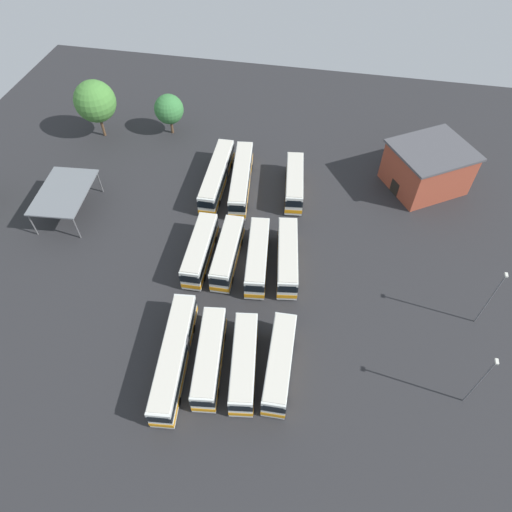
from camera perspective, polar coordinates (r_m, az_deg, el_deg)
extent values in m
plane|color=#28282B|center=(58.85, -1.63, -1.04)|extent=(106.87, 106.87, 0.00)
cube|color=silver|center=(68.72, -4.95, 10.05)|extent=(14.13, 2.85, 3.19)
cube|color=beige|center=(67.68, -5.05, 11.14)|extent=(13.56, 2.64, 0.14)
cube|color=black|center=(68.40, -4.98, 10.38)|extent=(14.20, 2.89, 1.02)
cube|color=orange|center=(69.30, -4.91, 9.48)|extent=(14.20, 2.89, 0.64)
cube|color=black|center=(63.24, -6.39, 6.44)|extent=(0.12, 2.01, 1.17)
cube|color=#47474C|center=(69.88, -4.67, 10.85)|extent=(0.97, 2.52, 3.06)
cylinder|color=black|center=(66.25, -4.75, 6.65)|extent=(1.01, 0.33, 1.00)
cylinder|color=black|center=(66.74, -6.64, 6.84)|extent=(1.01, 0.33, 1.00)
cylinder|color=black|center=(72.66, -3.24, 11.30)|extent=(1.01, 0.33, 1.00)
cylinder|color=black|center=(73.11, -5.00, 11.45)|extent=(1.01, 0.33, 1.00)
cube|color=silver|center=(68.01, -1.88, 9.73)|extent=(14.26, 4.16, 3.19)
cube|color=beige|center=(66.95, -1.92, 10.82)|extent=(13.67, 3.90, 0.14)
cube|color=black|center=(67.68, -1.89, 10.06)|extent=(14.33, 4.20, 1.02)
cube|color=orange|center=(68.58, -1.86, 9.16)|extent=(14.33, 4.20, 0.64)
cube|color=black|center=(62.38, -2.48, 6.01)|extent=(0.31, 2.00, 1.17)
cube|color=#47474C|center=(69.19, -1.76, 10.55)|extent=(1.20, 2.59, 3.06)
cylinder|color=black|center=(65.60, -1.21, 6.32)|extent=(1.03, 0.42, 1.00)
cylinder|color=black|center=(65.80, -3.18, 6.40)|extent=(1.03, 0.42, 1.00)
cylinder|color=black|center=(72.16, -0.63, 11.06)|extent=(1.03, 0.42, 1.00)
cylinder|color=black|center=(72.34, -2.44, 11.13)|extent=(1.03, 0.42, 1.00)
cube|color=silver|center=(67.53, 4.87, 9.22)|extent=(10.66, 3.70, 3.19)
cube|color=beige|center=(66.47, 4.96, 10.31)|extent=(10.22, 3.46, 0.14)
cube|color=black|center=(67.20, 4.90, 9.55)|extent=(10.71, 3.75, 1.02)
cube|color=orange|center=(68.11, 4.82, 8.65)|extent=(10.71, 3.75, 0.64)
cube|color=black|center=(63.22, 4.83, 6.57)|extent=(0.30, 2.00, 1.17)
cylinder|color=black|center=(66.09, 5.72, 6.43)|extent=(1.03, 0.42, 1.00)
cylinder|color=black|center=(66.02, 3.76, 6.54)|extent=(1.03, 0.42, 1.00)
cylinder|color=black|center=(70.95, 5.76, 10.00)|extent=(1.03, 0.42, 1.00)
cylinder|color=black|center=(70.88, 3.91, 10.11)|extent=(1.03, 0.42, 1.00)
cube|color=silver|center=(58.33, -7.08, 0.74)|extent=(10.59, 2.81, 3.19)
cube|color=beige|center=(57.09, -7.24, 1.83)|extent=(10.16, 2.60, 0.14)
cube|color=black|center=(57.95, -7.13, 1.07)|extent=(10.64, 2.84, 1.02)
cube|color=orange|center=(59.00, -7.00, 0.17)|extent=(10.64, 2.84, 0.64)
cube|color=black|center=(54.71, -8.44, -2.95)|extent=(0.13, 2.01, 1.17)
cylinder|color=black|center=(57.19, -6.63, -2.75)|extent=(1.01, 0.33, 1.00)
cylinder|color=black|center=(57.70, -8.80, -2.45)|extent=(1.01, 0.33, 1.00)
cylinder|color=black|center=(61.20, -5.22, 2.03)|extent=(1.01, 0.33, 1.00)
cylinder|color=black|center=(61.68, -7.26, 2.26)|extent=(1.01, 0.33, 1.00)
cube|color=silver|center=(57.70, -3.62, 0.40)|extent=(10.50, 2.76, 3.19)
cube|color=beige|center=(56.45, -3.70, 1.50)|extent=(10.08, 2.55, 0.14)
cube|color=black|center=(57.31, -3.65, 0.73)|extent=(10.55, 2.80, 1.02)
cube|color=orange|center=(58.38, -3.58, -0.17)|extent=(10.55, 2.80, 0.64)
cube|color=black|center=(54.06, -4.77, -3.32)|extent=(0.12, 2.01, 1.17)
cylinder|color=black|center=(56.63, -3.10, -3.11)|extent=(1.01, 0.33, 1.00)
cylinder|color=black|center=(57.01, -5.32, -2.81)|extent=(1.01, 0.33, 1.00)
cylinder|color=black|center=(60.65, -1.90, 1.70)|extent=(1.01, 0.33, 1.00)
cylinder|color=black|center=(61.01, -3.98, 1.95)|extent=(1.01, 0.33, 1.00)
cube|color=silver|center=(57.14, 0.19, -0.12)|extent=(11.14, 3.72, 3.19)
cube|color=beige|center=(55.87, 0.19, 0.98)|extent=(10.68, 3.48, 0.14)
cube|color=black|center=(56.75, 0.19, 0.21)|extent=(11.20, 3.77, 1.02)
cube|color=orange|center=(57.82, 0.19, -0.69)|extent=(11.20, 3.77, 0.64)
cube|color=black|center=(53.28, -0.23, -4.19)|extent=(0.30, 2.00, 1.17)
cylinder|color=black|center=(56.09, 1.08, -3.75)|extent=(1.03, 0.42, 1.00)
cylinder|color=black|center=(56.19, -1.21, -3.61)|extent=(1.03, 0.42, 1.00)
cylinder|color=black|center=(60.37, 1.48, 1.41)|extent=(1.03, 0.42, 1.00)
cylinder|color=black|center=(60.46, -0.65, 1.53)|extent=(1.03, 0.42, 1.00)
cube|color=silver|center=(57.25, 3.99, -0.15)|extent=(11.21, 4.02, 3.19)
cube|color=beige|center=(55.99, 4.08, 0.95)|extent=(10.75, 3.77, 0.14)
cube|color=black|center=(56.86, 4.02, 0.18)|extent=(11.27, 4.07, 1.02)
cube|color=orange|center=(57.93, 3.94, -0.72)|extent=(11.27, 4.07, 0.64)
cube|color=black|center=(53.37, 4.02, -4.24)|extent=(0.35, 1.99, 1.17)
cylinder|color=black|center=(56.28, 5.06, -3.75)|extent=(1.03, 0.44, 1.00)
cylinder|color=black|center=(56.19, 2.76, -3.68)|extent=(1.03, 0.44, 1.00)
cylinder|color=black|center=(60.59, 4.99, 1.42)|extent=(1.03, 0.44, 1.00)
cylinder|color=black|center=(60.50, 2.86, 1.50)|extent=(1.03, 0.44, 1.00)
cube|color=silver|center=(50.06, -10.30, -12.43)|extent=(14.25, 3.98, 3.19)
cube|color=beige|center=(48.61, -10.57, -11.51)|extent=(13.66, 3.72, 0.14)
cube|color=black|center=(49.61, -10.38, -12.16)|extent=(14.32, 4.02, 1.02)
cube|color=orange|center=(50.84, -10.16, -12.91)|extent=(14.32, 4.02, 0.64)
cube|color=black|center=(46.81, -12.21, -19.64)|extent=(0.28, 2.00, 1.17)
cube|color=#47474C|center=(50.76, -9.95, -10.90)|extent=(1.17, 2.58, 3.06)
cylinder|color=black|center=(49.33, -9.78, -17.78)|extent=(1.03, 0.41, 1.00)
cylinder|color=black|center=(49.81, -12.42, -17.43)|extent=(1.03, 0.41, 1.00)
cylinder|color=black|center=(53.09, -7.96, -9.15)|extent=(1.03, 0.41, 1.00)
cylinder|color=black|center=(53.54, -10.35, -8.91)|extent=(1.03, 0.41, 1.00)
cube|color=silver|center=(49.49, -5.90, -12.67)|extent=(10.94, 3.81, 3.19)
cube|color=beige|center=(48.03, -6.06, -11.75)|extent=(10.49, 3.56, 0.14)
cube|color=black|center=(49.04, -5.95, -12.39)|extent=(11.00, 3.85, 1.02)
cube|color=orange|center=(50.28, -5.82, -13.14)|extent=(11.00, 3.85, 0.64)
cube|color=black|center=(46.74, -6.86, -18.13)|extent=(0.32, 2.00, 1.17)
cylinder|color=black|center=(49.21, -4.94, -16.94)|extent=(1.03, 0.43, 1.00)
cylinder|color=black|center=(49.50, -7.63, -16.71)|extent=(1.03, 0.43, 1.00)
cylinder|color=black|center=(52.15, -4.06, -10.25)|extent=(1.03, 0.43, 1.00)
cylinder|color=black|center=(52.43, -6.54, -10.08)|extent=(1.03, 0.43, 1.00)
cube|color=silver|center=(48.99, -1.54, -13.35)|extent=(10.65, 3.91, 3.19)
cube|color=beige|center=(47.51, -1.58, -12.44)|extent=(10.21, 3.66, 0.14)
cube|color=black|center=(48.53, -1.55, -13.07)|extent=(10.71, 3.96, 1.02)
cube|color=orange|center=(49.78, -1.52, -13.81)|extent=(10.71, 3.96, 0.64)
cube|color=black|center=(46.29, -2.01, -18.76)|extent=(0.35, 1.99, 1.17)
cylinder|color=black|center=(48.86, -0.39, -17.52)|extent=(1.03, 0.44, 1.00)
cylinder|color=black|center=(48.96, -3.14, -17.38)|extent=(1.03, 0.44, 1.00)
cylinder|color=black|center=(51.69, 0.00, -10.92)|extent=(1.03, 0.44, 1.00)
cylinder|color=black|center=(51.80, -2.53, -10.81)|extent=(1.03, 0.44, 1.00)
cube|color=silver|center=(49.00, 3.01, -13.41)|extent=(10.63, 2.80, 3.19)
cube|color=beige|center=(47.53, 3.10, -12.50)|extent=(10.20, 2.59, 0.14)
cube|color=black|center=(48.55, 3.04, -13.13)|extent=(10.68, 2.84, 1.02)
cube|color=orange|center=(49.80, 2.97, -13.87)|extent=(10.68, 2.84, 0.64)
cube|color=black|center=(46.27, 2.18, -18.84)|extent=(0.13, 2.01, 1.17)
cylinder|color=black|center=(48.88, 3.82, -17.70)|extent=(1.01, 0.33, 1.00)
cylinder|color=black|center=(48.92, 1.08, -17.35)|extent=(1.01, 0.33, 1.00)
cylinder|color=black|center=(51.77, 4.67, -11.07)|extent=(1.01, 0.33, 1.00)
cylinder|color=black|center=(51.81, 2.15, -10.75)|extent=(1.01, 0.33, 1.00)
cube|color=#99422D|center=(72.43, 20.85, 10.31)|extent=(12.94, 13.35, 6.30)
cube|color=#4C4C51|center=(70.53, 21.60, 12.37)|extent=(13.72, 14.16, 0.36)
cube|color=black|center=(70.77, 17.12, 8.28)|extent=(1.55, 1.03, 2.20)
cube|color=slate|center=(68.21, -23.21, 7.49)|extent=(10.65, 7.59, 0.20)
cylinder|color=#59595B|center=(65.15, -21.75, 3.30)|extent=(0.20, 0.20, 3.80)
cylinder|color=#59595B|center=(68.04, -26.40, 3.57)|extent=(0.20, 0.20, 3.80)
cylinder|color=#59595B|center=(71.27, -19.15, 8.84)|extent=(0.20, 0.20, 3.80)
cylinder|color=#59595B|center=(73.92, -23.57, 8.91)|extent=(0.20, 0.20, 3.80)
cylinder|color=slate|center=(50.27, 26.31, -14.20)|extent=(0.16, 0.16, 8.50)
cube|color=silver|center=(46.70, 28.19, -11.70)|extent=(0.56, 0.28, 0.20)
cylinder|color=slate|center=(56.34, 27.40, -4.99)|extent=(0.16, 0.16, 8.74)
cube|color=silver|center=(53.11, 29.12, -2.11)|extent=(0.56, 0.28, 0.20)
cylinder|color=brown|center=(83.26, -18.86, 15.29)|extent=(0.44, 0.44, 3.59)
sphere|color=#478438|center=(80.92, -19.71, 17.96)|extent=(6.65, 6.65, 6.65)
cylinder|color=brown|center=(81.36, -10.62, 15.83)|extent=(0.44, 0.44, 2.47)
sphere|color=#387A3D|center=(79.62, -10.97, 17.79)|extent=(4.84, 4.84, 4.84)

